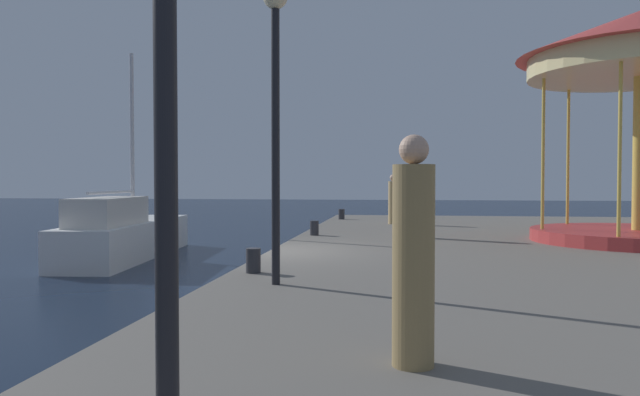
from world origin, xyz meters
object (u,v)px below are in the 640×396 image
bollard_north (314,228)px  person_mid_promenade (393,201)px  bollard_south (253,261)px  person_far_corner (413,258)px  carousel (640,68)px  person_near_carousel (411,205)px  bollard_center (342,214)px  sailboat_white (125,234)px  lamp_post_mid_promenade (275,80)px

bollard_north → person_mid_promenade: (2.10, 4.61, 0.61)m
bollard_south → person_far_corner: size_ratio=0.21×
carousel → person_near_carousel: 6.46m
bollard_north → person_far_corner: person_far_corner is taller
bollard_south → person_far_corner: person_far_corner is taller
bollard_center → sailboat_white: bearing=-131.6°
lamp_post_mid_promenade → person_mid_promenade: 12.56m
person_far_corner → person_near_carousel: bearing=89.1°
lamp_post_mid_promenade → person_far_corner: lamp_post_mid_promenade is taller
lamp_post_mid_promenade → bollard_north: size_ratio=10.76×
bollard_south → bollard_north: (0.02, 6.68, 0.00)m
person_mid_promenade → person_far_corner: 15.79m
lamp_post_mid_promenade → bollard_south: lamp_post_mid_promenade is taller
person_far_corner → person_mid_promenade: bearing=91.3°
bollard_north → person_near_carousel: size_ratio=0.22×
sailboat_white → bollard_center: size_ratio=17.87×
sailboat_white → bollard_south: (5.70, -7.02, 0.28)m
carousel → sailboat_white: bearing=175.5°
bollard_north → bollard_center: bearing=89.4°
bollard_north → sailboat_white: bearing=176.6°
bollard_center → person_far_corner: 18.20m
sailboat_white → carousel: (13.82, -1.08, 4.32)m
bollard_north → bollard_center: 6.85m
sailboat_white → lamp_post_mid_promenade: size_ratio=1.66×
bollard_south → person_near_carousel: bearing=67.6°
person_near_carousel → person_mid_promenade: bearing=96.1°
bollard_south → person_near_carousel: (2.64, 6.43, 0.65)m
bollard_south → person_mid_promenade: 11.50m
person_mid_promenade → bollard_north: bearing=-114.5°
lamp_post_mid_promenade → sailboat_white: bearing=128.1°
sailboat_white → bollard_south: bearing=-50.9°
bollard_north → person_far_corner: (2.45, -11.18, 0.68)m
sailboat_white → lamp_post_mid_promenade: 10.62m
bollard_north → person_near_carousel: bearing=-5.5°
person_mid_promenade → person_near_carousel: (0.52, -4.86, 0.04)m
sailboat_white → bollard_north: bearing=-3.4°
person_near_carousel → bollard_center: bearing=109.8°
bollard_center → person_near_carousel: bearing=-70.2°
carousel → bollard_north: size_ratio=14.44×
sailboat_white → bollard_south: size_ratio=17.87×
person_far_corner → person_near_carousel: person_far_corner is taller
carousel → bollard_center: bearing=136.6°
lamp_post_mid_promenade → carousel: bearing=42.6°
sailboat_white → person_near_carousel: (8.34, -0.59, 0.93)m
person_near_carousel → carousel: bearing=-5.1°
sailboat_white → lamp_post_mid_promenade: sailboat_white is taller
lamp_post_mid_promenade → bollard_north: 8.17m
person_near_carousel → bollard_north: bearing=174.5°
person_near_carousel → person_far_corner: bearing=-90.9°
bollard_north → bollard_south: bearing=-90.2°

